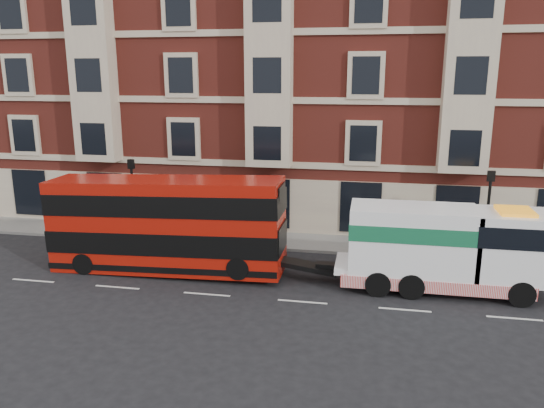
# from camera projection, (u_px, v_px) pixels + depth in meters

# --- Properties ---
(ground) EXTENTS (120.00, 120.00, 0.00)m
(ground) POSITION_uv_depth(u_px,v_px,m) (207.00, 294.00, 21.97)
(ground) COLOR black
(ground) RESTS_ON ground
(sidewalk) EXTENTS (90.00, 3.00, 0.15)m
(sidewalk) POSITION_uv_depth(u_px,v_px,m) (248.00, 239.00, 29.11)
(sidewalk) COLOR slate
(sidewalk) RESTS_ON ground
(victorian_terrace) EXTENTS (45.00, 12.00, 20.40)m
(victorian_terrace) POSITION_uv_depth(u_px,v_px,m) (281.00, 54.00, 33.76)
(victorian_terrace) COLOR maroon
(victorian_terrace) RESTS_ON ground
(lamp_post_west) EXTENTS (0.35, 0.15, 4.35)m
(lamp_post_west) POSITION_uv_depth(u_px,v_px,m) (133.00, 193.00, 28.32)
(lamp_post_west) COLOR black
(lamp_post_west) RESTS_ON sidewalk
(lamp_post_east) EXTENTS (0.35, 0.15, 4.35)m
(lamp_post_east) POSITION_uv_depth(u_px,v_px,m) (488.00, 209.00, 25.08)
(lamp_post_east) COLOR black
(lamp_post_east) RESTS_ON sidewalk
(double_decker_bus) EXTENTS (10.70, 2.46, 4.33)m
(double_decker_bus) POSITION_uv_depth(u_px,v_px,m) (166.00, 223.00, 24.04)
(double_decker_bus) COLOR #A71309
(double_decker_bus) RESTS_ON ground
(tow_truck) EXTENTS (8.57, 2.53, 3.57)m
(tow_truck) POSITION_uv_depth(u_px,v_px,m) (441.00, 247.00, 21.96)
(tow_truck) COLOR white
(tow_truck) RESTS_ON ground
(pedestrian) EXTENTS (0.76, 0.70, 1.74)m
(pedestrian) POSITION_uv_depth(u_px,v_px,m) (99.00, 217.00, 29.90)
(pedestrian) COLOR #192332
(pedestrian) RESTS_ON sidewalk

